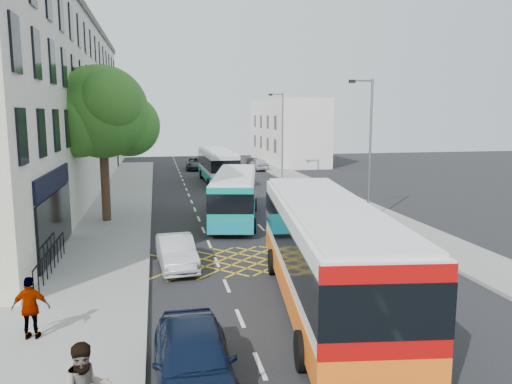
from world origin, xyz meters
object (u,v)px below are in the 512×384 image
bus_near (326,252)px  bus_mid (235,195)px  red_hatchback (335,204)px  pedestrian_far (31,308)px  motorbike (388,296)px  parked_car_silver (176,252)px  lamp_far (281,131)px  street_tree (102,113)px  lamp_near (369,143)px  parked_car_blue (194,360)px  distant_car_silver (258,164)px  bus_far (217,165)px  distant_car_grey (196,163)px  distant_car_dark (252,163)px

bus_near → bus_mid: 13.79m
red_hatchback → pedestrian_far: 21.47m
motorbike → parked_car_silver: motorbike is taller
lamp_far → bus_near: 32.30m
street_tree → lamp_far: bearing=49.2°
lamp_near → parked_car_blue: 19.71m
bus_mid → parked_car_silver: 9.48m
bus_near → parked_car_blue: bearing=-129.3°
distant_car_silver → red_hatchback: bearing=83.0°
parked_car_silver → red_hatchback: parked_car_silver is taller
street_tree → bus_mid: size_ratio=0.85×
red_hatchback → motorbike: bearing=69.4°
bus_near → parked_car_blue: (-4.60, -4.31, -1.05)m
parked_car_silver → pedestrian_far: size_ratio=2.26×
lamp_far → parked_car_blue: size_ratio=1.77×
parked_car_silver → distant_car_silver: (10.40, 34.23, 0.02)m
street_tree → parked_car_blue: street_tree is taller
lamp_far → distant_car_silver: bearing=95.1°
distant_car_silver → street_tree: bearing=53.6°
bus_near → bus_far: bus_near is taller
parked_car_silver → distant_car_grey: distant_car_grey is taller
parked_car_blue → motorbike: bearing=21.7°
street_tree → bus_near: (8.21, -14.48, -4.47)m
street_tree → distant_car_grey: (7.32, 26.83, -5.60)m
motorbike → pedestrian_far: 10.07m
lamp_near → distant_car_silver: lamp_near is taller
pedestrian_far → street_tree: bearing=-86.4°
bus_mid → parked_car_blue: size_ratio=2.28×
pedestrian_far → red_hatchback: bearing=-127.1°
motorbike → red_hatchback: bearing=75.7°
distant_car_grey → pedestrian_far: bearing=-97.9°
parked_car_silver → bus_near: bearing=-52.9°
bus_near → distant_car_grey: bus_near is taller
street_tree → bus_near: 17.24m
lamp_far → bus_mid: size_ratio=0.78×
distant_car_grey → distant_car_dark: 6.47m
lamp_far → motorbike: 34.07m
parked_car_silver → bus_far: bearing=74.4°
distant_car_grey → distant_car_dark: size_ratio=1.40×
distant_car_dark → bus_far: bearing=71.8°
distant_car_silver → bus_mid: bearing=68.5°
bus_far → lamp_far: bearing=9.5°
distant_car_grey → bus_near: bearing=-86.2°
street_tree → motorbike: (9.48, -16.43, -5.32)m
pedestrian_far → distant_car_dark: bearing=-102.9°
street_tree → motorbike: bearing=-60.0°
distant_car_grey → motorbike: bearing=-84.5°
bus_mid → red_hatchback: size_ratio=2.62×
bus_near → distant_car_grey: 41.34m
parked_car_silver → parked_car_blue: bearing=-94.9°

